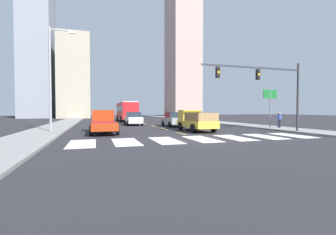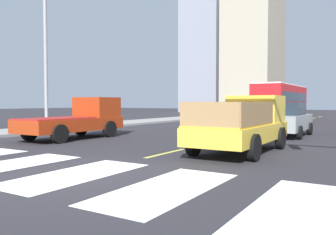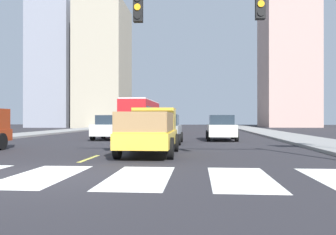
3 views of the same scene
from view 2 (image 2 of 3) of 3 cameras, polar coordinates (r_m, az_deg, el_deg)
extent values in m
plane|color=#28272C|center=(8.63, -14.73, -8.99)|extent=(160.00, 160.00, 0.00)
cube|color=gray|center=(29.46, -4.36, -0.69)|extent=(3.46, 110.00, 0.15)
cube|color=white|center=(10.58, -24.36, -6.99)|extent=(1.54, 3.77, 0.01)
cube|color=white|center=(8.63, -14.73, -8.97)|extent=(1.54, 3.77, 0.01)
cube|color=white|center=(7.06, -0.04, -11.46)|extent=(1.54, 3.77, 0.01)
cube|color=white|center=(6.17, 21.09, -13.68)|extent=(1.54, 3.77, 0.01)
cube|color=#D3C94E|center=(11.71, -0.39, -5.87)|extent=(0.16, 2.40, 0.01)
cube|color=#D3C94E|center=(16.14, 9.04, -3.60)|extent=(0.16, 2.40, 0.01)
cube|color=#D3C94E|center=(20.83, 14.31, -2.28)|extent=(0.16, 2.40, 0.01)
cube|color=#D3C94E|center=(25.64, 17.61, -1.44)|extent=(0.16, 2.40, 0.01)
cube|color=#D3C94E|center=(30.51, 19.87, -0.86)|extent=(0.16, 2.40, 0.01)
cube|color=#D3C94E|center=(35.41, 21.50, -0.44)|extent=(0.16, 2.40, 0.01)
cube|color=#D3C94E|center=(40.34, 22.73, -0.12)|extent=(0.16, 2.40, 0.01)
cube|color=#D3C94E|center=(45.29, 23.70, 0.12)|extent=(0.16, 2.40, 0.01)
cube|color=gold|center=(12.13, 11.74, -2.41)|extent=(1.96, 5.20, 0.56)
cube|color=gold|center=(13.70, 14.18, 1.39)|extent=(1.84, 1.60, 1.00)
cube|color=#19232D|center=(14.12, 14.72, 2.14)|extent=(1.72, 0.08, 0.56)
cube|color=gold|center=(11.22, 10.12, -1.21)|extent=(1.84, 3.30, 0.06)
cylinder|color=black|center=(13.95, 10.11, -2.92)|extent=(0.22, 0.80, 0.80)
cylinder|color=black|center=(13.37, 17.97, -3.24)|extent=(0.22, 0.80, 0.80)
cylinder|color=black|center=(11.12, 4.22, -4.26)|extent=(0.22, 0.80, 0.80)
cylinder|color=black|center=(10.38, 13.92, -4.81)|extent=(0.22, 0.80, 0.80)
cube|color=olive|center=(11.56, 5.97, 0.81)|extent=(0.06, 3.17, 0.70)
cube|color=olive|center=(10.91, 14.55, 0.65)|extent=(0.06, 3.17, 0.70)
cube|color=olive|center=(9.75, 6.74, 0.50)|extent=(1.80, 0.06, 0.70)
cube|color=#9A2D10|center=(16.86, -15.53, -1.09)|extent=(1.96, 5.20, 0.56)
cube|color=#9A2D10|center=(18.03, -11.60, 1.66)|extent=(1.84, 1.60, 1.00)
cube|color=#19232D|center=(18.35, -10.67, 2.24)|extent=(1.72, 0.08, 0.56)
cube|color=maroon|center=(16.21, -18.00, -0.16)|extent=(1.84, 3.30, 0.06)
cylinder|color=black|center=(18.66, -14.07, -1.60)|extent=(0.22, 0.80, 0.80)
cylinder|color=black|center=(17.32, -9.52, -1.87)|extent=(0.22, 0.80, 0.80)
cylinder|color=black|center=(16.63, -21.77, -2.19)|extent=(0.22, 0.80, 0.80)
cylinder|color=black|center=(15.11, -17.31, -2.58)|extent=(0.22, 0.80, 0.80)
cube|color=red|center=(33.64, 18.09, 2.61)|extent=(2.50, 10.80, 2.70)
cube|color=#19232D|center=(33.64, 18.10, 3.21)|extent=(2.52, 9.94, 0.80)
cube|color=silver|center=(33.67, 18.12, 5.01)|extent=(2.40, 10.37, 0.12)
cylinder|color=black|center=(37.20, 17.38, 0.52)|extent=(0.22, 1.00, 1.00)
cylinder|color=black|center=(36.68, 21.18, 0.44)|extent=(0.22, 1.00, 1.00)
cylinder|color=black|center=(31.12, 14.55, 0.19)|extent=(0.22, 1.00, 1.00)
cylinder|color=black|center=(30.49, 19.05, 0.08)|extent=(0.22, 1.00, 1.00)
cube|color=silver|center=(23.44, 10.78, -0.01)|extent=(1.80, 4.40, 0.76)
cube|color=#1E2833|center=(23.29, 10.66, 1.69)|extent=(1.58, 2.11, 0.64)
cylinder|color=black|center=(25.06, 9.95, -0.72)|extent=(0.22, 0.64, 0.64)
cylinder|color=black|center=(24.46, 13.88, -0.83)|extent=(0.22, 0.64, 0.64)
cylinder|color=black|center=(22.55, 7.40, -1.06)|extent=(0.22, 0.64, 0.64)
cylinder|color=black|center=(21.88, 11.71, -1.20)|extent=(0.22, 0.64, 0.64)
cube|color=gray|center=(18.57, 18.79, -0.75)|extent=(1.80, 4.40, 0.76)
cube|color=#1E2833|center=(18.40, 18.72, 1.41)|extent=(1.58, 2.11, 0.64)
cylinder|color=black|center=(20.13, 17.13, -1.57)|extent=(0.22, 0.64, 0.64)
cylinder|color=black|center=(19.76, 22.19, -1.72)|extent=(0.22, 0.64, 0.64)
cylinder|color=black|center=(17.51, 14.91, -2.13)|extent=(0.22, 0.64, 0.64)
cylinder|color=black|center=(17.09, 20.71, -2.32)|extent=(0.22, 0.64, 0.64)
cylinder|color=gray|center=(21.64, -19.42, 9.77)|extent=(0.20, 0.20, 9.00)
cube|color=gray|center=(66.76, 7.06, 16.26)|extent=(7.23, 11.65, 35.24)
cube|color=#A19882|center=(59.46, 13.90, 10.70)|extent=(7.55, 10.99, 20.55)
camera|label=1|loc=(15.61, -92.44, 0.75)|focal=25.32mm
camera|label=3|loc=(3.81, -114.62, -4.41)|focal=38.46mm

